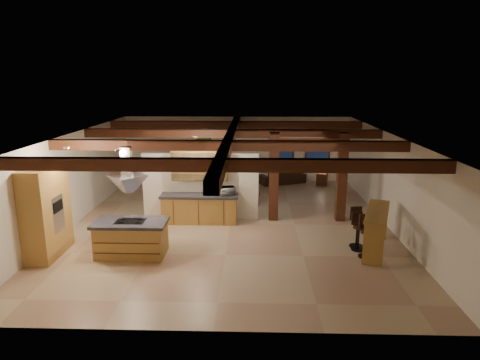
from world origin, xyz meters
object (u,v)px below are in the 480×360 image
at_px(kitchen_island, 131,238).
at_px(bar_counter, 377,224).
at_px(dining_table, 230,193).
at_px(sofa, 282,177).

xyz_separation_m(kitchen_island, bar_counter, (6.54, 0.47, 0.30)).
relative_size(dining_table, bar_counter, 0.76).
height_order(kitchen_island, bar_counter, bar_counter).
bearing_deg(bar_counter, kitchen_island, -175.92).
bearing_deg(bar_counter, sofa, 105.03).
bearing_deg(bar_counter, dining_table, 131.88).
relative_size(kitchen_island, dining_table, 1.12).
bearing_deg(dining_table, bar_counter, -46.54).
bearing_deg(dining_table, sofa, 54.79).
height_order(dining_table, bar_counter, bar_counter).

